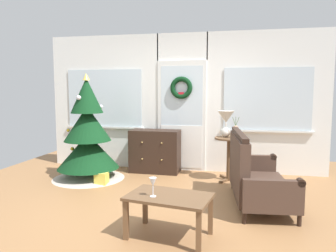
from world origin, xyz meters
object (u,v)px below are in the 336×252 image
(coffee_table, at_px, (169,202))
(dresser_cabinet, at_px, (155,151))
(table_lamp, at_px, (226,120))
(wine_glass, at_px, (153,183))
(christmas_tree, at_px, (88,139))
(settee_sofa, at_px, (253,176))
(side_table, at_px, (229,150))
(flower_vase, at_px, (236,131))
(gift_box, at_px, (102,178))

(coffee_table, bearing_deg, dresser_cabinet, 107.07)
(table_lamp, bearing_deg, coffee_table, -102.25)
(wine_glass, bearing_deg, christmas_tree, 129.89)
(settee_sofa, xyz_separation_m, side_table, (-0.34, 1.07, 0.14))
(flower_vase, distance_m, gift_box, 2.30)
(christmas_tree, height_order, flower_vase, christmas_tree)
(christmas_tree, xyz_separation_m, coffee_table, (1.80, -1.90, -0.31))
(christmas_tree, distance_m, wine_glass, 2.57)
(settee_sofa, distance_m, wine_glass, 1.64)
(table_lamp, height_order, coffee_table, table_lamp)
(wine_glass, bearing_deg, coffee_table, 25.23)
(table_lamp, bearing_deg, dresser_cabinet, 168.41)
(table_lamp, xyz_separation_m, gift_box, (-1.93, -0.68, -0.91))
(coffee_table, relative_size, gift_box, 4.77)
(settee_sofa, distance_m, flower_vase, 1.14)
(table_lamp, relative_size, wine_glass, 2.26)
(settee_sofa, distance_m, side_table, 1.13)
(side_table, relative_size, flower_vase, 2.07)
(side_table, xyz_separation_m, table_lamp, (-0.06, 0.04, 0.50))
(dresser_cabinet, bearing_deg, gift_box, -124.50)
(settee_sofa, relative_size, table_lamp, 3.46)
(wine_glass, distance_m, gift_box, 2.17)
(dresser_cabinet, height_order, coffee_table, dresser_cabinet)
(dresser_cabinet, height_order, side_table, dresser_cabinet)
(dresser_cabinet, relative_size, coffee_table, 0.99)
(gift_box, bearing_deg, settee_sofa, -10.41)
(wine_glass, bearing_deg, dresser_cabinet, 103.58)
(dresser_cabinet, relative_size, gift_box, 4.72)
(settee_sofa, distance_m, table_lamp, 1.34)
(wine_glass, relative_size, gift_box, 1.01)
(side_table, relative_size, table_lamp, 1.65)
(table_lamp, height_order, wine_glass, table_lamp)
(gift_box, bearing_deg, dresser_cabinet, 55.50)
(side_table, bearing_deg, flower_vase, -30.96)
(table_lamp, bearing_deg, side_table, -33.69)
(gift_box, bearing_deg, christmas_tree, 141.11)
(settee_sofa, relative_size, coffee_table, 1.66)
(side_table, height_order, gift_box, side_table)
(christmas_tree, relative_size, side_table, 2.46)
(side_table, bearing_deg, christmas_tree, -171.49)
(side_table, relative_size, coffee_table, 0.79)
(dresser_cabinet, bearing_deg, table_lamp, -11.59)
(dresser_cabinet, relative_size, flower_vase, 2.59)
(settee_sofa, relative_size, side_table, 2.10)
(christmas_tree, xyz_separation_m, wine_glass, (1.65, -1.97, -0.10))
(settee_sofa, xyz_separation_m, gift_box, (-2.33, 0.43, -0.28))
(coffee_table, xyz_separation_m, gift_box, (-1.43, 1.61, -0.27))
(wine_glass, bearing_deg, gift_box, 127.44)
(settee_sofa, distance_m, gift_box, 2.39)
(coffee_table, bearing_deg, side_table, 76.09)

